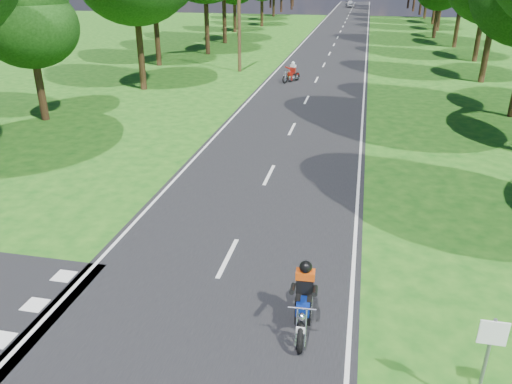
# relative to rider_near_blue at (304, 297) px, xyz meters

# --- Properties ---
(ground) EXTENTS (160.00, 160.00, 0.00)m
(ground) POSITION_rel_rider_near_blue_xyz_m (-2.30, 0.36, -0.78)
(ground) COLOR #144E11
(ground) RESTS_ON ground
(main_road) EXTENTS (7.00, 140.00, 0.02)m
(main_road) POSITION_rel_rider_near_blue_xyz_m (-2.30, 50.36, -0.77)
(main_road) COLOR black
(main_road) RESTS_ON ground
(road_markings) EXTENTS (7.40, 140.00, 0.01)m
(road_markings) POSITION_rel_rider_near_blue_xyz_m (-2.44, 48.48, -0.75)
(road_markings) COLOR silver
(road_markings) RESTS_ON main_road
(telegraph_pole) EXTENTS (1.20, 0.26, 8.00)m
(telegraph_pole) POSITION_rel_rider_near_blue_xyz_m (-8.30, 28.36, 3.30)
(telegraph_pole) COLOR #382616
(telegraph_pole) RESTS_ON ground
(road_sign) EXTENTS (0.45, 0.07, 2.00)m
(road_sign) POSITION_rel_rider_near_blue_xyz_m (3.20, -1.66, 0.57)
(road_sign) COLOR slate
(road_sign) RESTS_ON ground
(rider_near_blue) EXTENTS (0.70, 1.84, 1.51)m
(rider_near_blue) POSITION_rel_rider_near_blue_xyz_m (0.00, 0.00, 0.00)
(rider_near_blue) COLOR navy
(rider_near_blue) RESTS_ON main_road
(rider_far_red) EXTENTS (1.25, 1.70, 1.36)m
(rider_far_red) POSITION_rel_rider_near_blue_xyz_m (-3.93, 25.23, -0.07)
(rider_far_red) COLOR #AC170D
(rider_far_red) RESTS_ON main_road
(distant_car) EXTENTS (2.17, 4.08, 1.32)m
(distant_car) POSITION_rel_rider_near_blue_xyz_m (-2.92, 100.78, -0.09)
(distant_car) COLOR #ABACB2
(distant_car) RESTS_ON main_road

